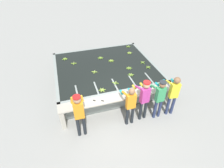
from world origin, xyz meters
TOP-DOWN VIEW (x-y plane):
  - ground_plane at (0.00, 0.00)m, footprint 80.00×80.00m
  - wash_tank at (-0.00, 2.41)m, footprint 4.54×3.97m
  - work_ledge at (0.00, 0.22)m, footprint 4.54×0.45m
  - worker_0 at (-1.60, -0.33)m, footprint 0.42×0.73m
  - worker_1 at (0.13, -0.34)m, footprint 0.41×0.71m
  - worker_2 at (0.68, -0.26)m, footprint 0.45×0.74m
  - worker_3 at (1.23, -0.35)m, footprint 0.42×0.72m
  - worker_4 at (1.79, -0.34)m, footprint 0.46×0.74m
  - banana_bunch_floating_0 at (1.56, 3.29)m, footprint 0.26×0.28m
  - banana_bunch_floating_1 at (1.79, 2.19)m, footprint 0.27×0.27m
  - banana_bunch_floating_2 at (-0.58, 2.07)m, footprint 0.27×0.27m
  - banana_bunch_floating_3 at (-0.02, 3.22)m, footprint 0.28×0.28m
  - banana_bunch_floating_4 at (0.86, 1.39)m, footprint 0.28×0.28m
  - banana_bunch_floating_5 at (0.98, 1.91)m, footprint 0.27×0.28m
  - banana_bunch_floating_6 at (-0.57, 0.75)m, footprint 0.28×0.27m
  - banana_bunch_floating_7 at (-1.72, 3.64)m, footprint 0.28×0.27m
  - banana_bunch_floating_8 at (-1.36, 3.08)m, footprint 0.28×0.28m
  - banana_bunch_floating_9 at (0.40, 2.80)m, footprint 0.28×0.28m
  - banana_bunch_floating_10 at (1.78, 4.04)m, footprint 0.28×0.27m
  - banana_bunch_floating_11 at (0.05, 1.03)m, footprint 0.26×0.26m
  - banana_bunch_floating_12 at (1.85, 1.72)m, footprint 0.28×0.28m
  - banana_bunch_ledge_0 at (1.58, 0.19)m, footprint 0.25×0.25m
  - knife_0 at (-0.94, 0.22)m, footprint 0.27×0.26m
  - knife_1 at (-0.65, 0.12)m, footprint 0.31×0.22m

SIDE VIEW (x-z plane):
  - ground_plane at x=0.00m, z-range 0.00..0.00m
  - wash_tank at x=0.00m, z-range -0.01..0.85m
  - work_ledge at x=0.00m, z-range 0.19..1.04m
  - knife_0 at x=-0.94m, z-range 0.86..0.87m
  - knife_1 at x=-0.65m, z-range 0.86..0.87m
  - banana_bunch_floating_3 at x=-0.02m, z-range 0.83..0.91m
  - banana_bunch_floating_5 at x=0.98m, z-range 0.83..0.91m
  - banana_bunch_floating_9 at x=0.40m, z-range 0.83..0.91m
  - banana_bunch_floating_0 at x=1.56m, z-range 0.83..0.91m
  - banana_bunch_floating_4 at x=0.86m, z-range 0.83..0.91m
  - banana_bunch_floating_6 at x=-0.57m, z-range 0.83..0.91m
  - banana_bunch_floating_7 at x=-1.72m, z-range 0.83..0.91m
  - banana_bunch_floating_10 at x=1.78m, z-range 0.83..0.91m
  - banana_bunch_floating_1 at x=1.79m, z-range 0.83..0.91m
  - banana_bunch_floating_2 at x=-0.58m, z-range 0.83..0.91m
  - banana_bunch_floating_8 at x=-1.36m, z-range 0.83..0.91m
  - banana_bunch_floating_11 at x=0.05m, z-range 0.83..0.91m
  - banana_bunch_floating_12 at x=1.85m, z-range 0.83..0.91m
  - banana_bunch_ledge_0 at x=1.58m, z-range 0.84..0.91m
  - worker_1 at x=0.13m, z-range 0.16..1.78m
  - worker_3 at x=1.23m, z-range 0.18..1.84m
  - worker_4 at x=1.79m, z-range 0.18..1.89m
  - worker_2 at x=0.68m, z-range 0.19..1.90m
  - worker_0 at x=-1.60m, z-range 0.20..1.94m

